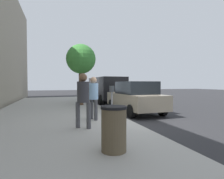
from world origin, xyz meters
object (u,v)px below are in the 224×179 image
(parked_van_far, at_px, (106,88))
(traffic_signal, at_px, (82,73))
(pedestrian_at_meter, at_px, (94,94))
(street_tree, at_px, (81,60))
(parking_meter, at_px, (112,95))
(pedestrian_bystander, at_px, (83,96))
(trash_bin, at_px, (114,129))
(parked_sedan_near, at_px, (135,97))

(parked_van_far, distance_m, traffic_signal, 2.56)
(pedestrian_at_meter, distance_m, street_tree, 5.81)
(parking_meter, bearing_deg, pedestrian_bystander, 133.01)
(pedestrian_bystander, relative_size, trash_bin, 1.83)
(parking_meter, distance_m, parked_sedan_near, 2.76)
(traffic_signal, bearing_deg, pedestrian_bystander, 172.19)
(parked_van_far, relative_size, trash_bin, 5.19)
(trash_bin, bearing_deg, pedestrian_bystander, 8.19)
(parked_van_far, height_order, street_tree, street_tree)
(parked_van_far, bearing_deg, parking_meter, 166.06)
(parking_meter, bearing_deg, traffic_signal, 0.30)
(trash_bin, bearing_deg, traffic_signal, -4.86)
(parking_meter, xyz_separation_m, parked_van_far, (7.93, -1.97, 0.09))
(pedestrian_at_meter, relative_size, pedestrian_bystander, 0.97)
(parking_meter, bearing_deg, parked_van_far, -13.94)
(parked_van_far, bearing_deg, trash_bin, 165.14)
(pedestrian_at_meter, relative_size, traffic_signal, 0.50)
(parking_meter, height_order, trash_bin, parking_meter)
(pedestrian_at_meter, height_order, trash_bin, pedestrian_at_meter)
(pedestrian_bystander, height_order, parked_sedan_near, pedestrian_bystander)
(parked_sedan_near, relative_size, parked_van_far, 0.85)
(traffic_signal, relative_size, trash_bin, 3.56)
(parked_sedan_near, xyz_separation_m, trash_bin, (-5.57, 3.07, -0.24))
(pedestrian_at_meter, distance_m, traffic_signal, 8.94)
(parked_sedan_near, distance_m, traffic_signal, 7.36)
(pedestrian_bystander, relative_size, traffic_signal, 0.51)
(pedestrian_bystander, bearing_deg, parked_van_far, 14.13)
(street_tree, relative_size, trash_bin, 4.21)
(pedestrian_at_meter, xyz_separation_m, trash_bin, (-3.65, 0.30, -0.55))
(pedestrian_bystander, distance_m, trash_bin, 2.41)
(parking_meter, distance_m, pedestrian_at_meter, 0.80)
(parked_sedan_near, distance_m, parked_van_far, 6.02)
(street_tree, bearing_deg, parking_meter, -174.07)
(parked_sedan_near, bearing_deg, pedestrian_bystander, 133.75)
(parking_meter, xyz_separation_m, pedestrian_at_meter, (0.00, 0.80, 0.04))
(pedestrian_at_meter, distance_m, parked_van_far, 8.39)
(trash_bin, bearing_deg, parked_sedan_near, -28.88)
(parked_van_far, xyz_separation_m, traffic_signal, (0.87, 2.01, 1.32))
(parked_sedan_near, bearing_deg, trash_bin, 151.12)
(parked_sedan_near, xyz_separation_m, street_tree, (3.49, 2.53, 2.42))
(parked_sedan_near, relative_size, street_tree, 1.05)
(pedestrian_at_meter, bearing_deg, street_tree, 71.93)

